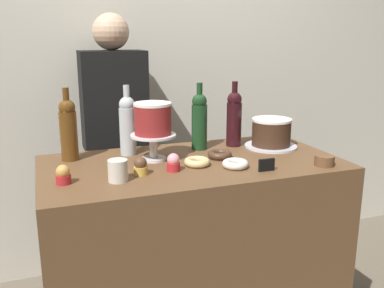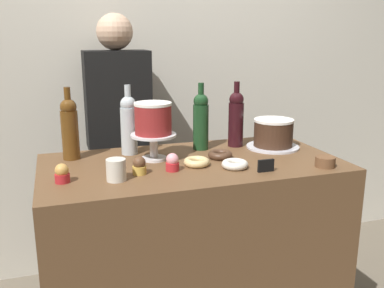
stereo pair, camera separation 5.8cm
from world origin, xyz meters
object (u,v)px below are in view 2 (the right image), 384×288
(cake_stand_pedestal, at_px, (154,142))
(cookie_stack, at_px, (325,162))
(white_layer_cake, at_px, (153,118))
(donut_glazed, at_px, (196,162))
(wine_bottle_dark_red, at_px, (236,118))
(barista_figure, at_px, (120,148))
(cupcake_chocolate, at_px, (139,166))
(wine_bottle_green, at_px, (201,120))
(chocolate_round_cake, at_px, (273,133))
(cupcake_caramel, at_px, (62,174))
(donut_chocolate, at_px, (220,155))
(cupcake_strawberry, at_px, (172,163))
(donut_sugar, at_px, (235,164))
(coffee_cup_ceramic, at_px, (116,170))
(wine_bottle_amber, at_px, (70,128))
(price_sign_chalkboard, at_px, (266,166))
(wine_bottle_clear, at_px, (129,124))

(cake_stand_pedestal, height_order, cookie_stack, cake_stand_pedestal)
(white_layer_cake, relative_size, donut_glazed, 1.48)
(wine_bottle_dark_red, distance_m, barista_figure, 0.76)
(cupcake_chocolate, distance_m, donut_glazed, 0.26)
(wine_bottle_green, relative_size, barista_figure, 0.20)
(chocolate_round_cake, height_order, cupcake_chocolate, chocolate_round_cake)
(cupcake_caramel, bearing_deg, donut_chocolate, 9.97)
(cake_stand_pedestal, xyz_separation_m, cupcake_strawberry, (0.04, -0.18, -0.05))
(cookie_stack, bearing_deg, chocolate_round_cake, 99.34)
(cupcake_chocolate, xyz_separation_m, donut_sugar, (0.40, -0.04, -0.02))
(cake_stand_pedestal, bearing_deg, donut_chocolate, -13.28)
(white_layer_cake, distance_m, cupcake_caramel, 0.47)
(donut_sugar, relative_size, coffee_cup_ceramic, 1.32)
(cupcake_strawberry, relative_size, donut_chocolate, 0.66)
(cupcake_strawberry, bearing_deg, donut_glazed, 17.76)
(cupcake_chocolate, distance_m, cupcake_strawberry, 0.14)
(coffee_cup_ceramic, xyz_separation_m, barista_figure, (0.14, 0.85, -0.14))
(donut_chocolate, xyz_separation_m, coffee_cup_ceramic, (-0.49, -0.16, 0.03))
(cupcake_strawberry, distance_m, cupcake_caramel, 0.44)
(white_layer_cake, height_order, wine_bottle_dark_red, wine_bottle_dark_red)
(barista_figure, bearing_deg, cookie_stack, -52.28)
(donut_chocolate, bearing_deg, wine_bottle_dark_red, 49.60)
(wine_bottle_amber, height_order, cupcake_chocolate, wine_bottle_amber)
(donut_sugar, bearing_deg, chocolate_round_cake, 38.29)
(donut_glazed, distance_m, price_sign_chalkboard, 0.30)
(cupcake_caramel, xyz_separation_m, price_sign_chalkboard, (0.80, -0.12, -0.01))
(cake_stand_pedestal, xyz_separation_m, white_layer_cake, (0.00, 0.00, 0.11))
(coffee_cup_ceramic, bearing_deg, cupcake_strawberry, 12.07)
(wine_bottle_dark_red, relative_size, coffee_cup_ceramic, 3.83)
(wine_bottle_clear, relative_size, price_sign_chalkboard, 4.65)
(cake_stand_pedestal, xyz_separation_m, wine_bottle_dark_red, (0.45, 0.11, 0.06))
(donut_sugar, relative_size, barista_figure, 0.07)
(wine_bottle_dark_red, distance_m, cupcake_chocolate, 0.64)
(wine_bottle_dark_red, bearing_deg, donut_glazed, -139.12)
(cake_stand_pedestal, xyz_separation_m, price_sign_chalkboard, (0.40, -0.31, -0.05))
(donut_sugar, relative_size, cookie_stack, 1.33)
(wine_bottle_clear, relative_size, barista_figure, 0.20)
(donut_chocolate, distance_m, cookie_stack, 0.46)
(price_sign_chalkboard, height_order, coffee_cup_ceramic, coffee_cup_ceramic)
(white_layer_cake, relative_size, donut_chocolate, 1.48)
(cupcake_strawberry, relative_size, price_sign_chalkboard, 1.06)
(wine_bottle_green, height_order, cupcake_caramel, wine_bottle_green)
(wine_bottle_green, relative_size, cupcake_chocolate, 4.38)
(donut_chocolate, bearing_deg, price_sign_chalkboard, -67.14)
(cookie_stack, xyz_separation_m, price_sign_chalkboard, (-0.27, 0.02, 0.00))
(cake_stand_pedestal, distance_m, cupcake_caramel, 0.45)
(cupcake_strawberry, height_order, donut_glazed, cupcake_strawberry)
(cupcake_chocolate, relative_size, cookie_stack, 0.88)
(cupcake_caramel, height_order, donut_sugar, cupcake_caramel)
(cupcake_caramel, bearing_deg, coffee_cup_ceramic, -11.59)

